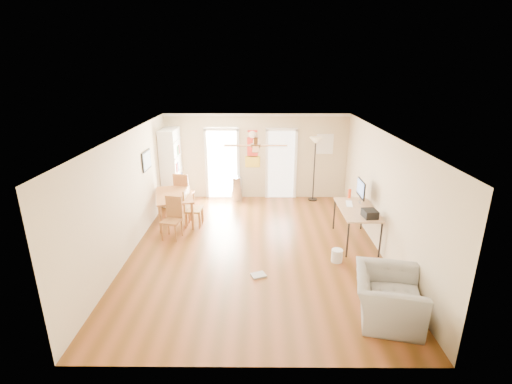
{
  "coord_description": "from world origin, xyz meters",
  "views": [
    {
      "loc": [
        0.05,
        -7.56,
        3.93
      ],
      "look_at": [
        0.0,
        0.6,
        1.15
      ],
      "focal_mm": 26.08,
      "sensor_mm": 36.0,
      "label": 1
    }
  ],
  "objects_px": {
    "armchair": "(388,297)",
    "torchiere_lamp": "(314,169)",
    "computer_desk": "(355,225)",
    "dining_table": "(175,208)",
    "printer": "(370,214)",
    "wastebasket_a": "(337,256)",
    "trash_can": "(237,189)",
    "dining_chair_near": "(171,219)",
    "dining_chair_far": "(184,191)",
    "dining_chair_right_a": "(194,206)",
    "dining_chair_right_b": "(193,208)",
    "bookshelf": "(171,167)"
  },
  "relations": [
    {
      "from": "trash_can",
      "to": "printer",
      "type": "xyz_separation_m",
      "value": [
        3.05,
        -3.34,
        0.55
      ]
    },
    {
      "from": "dining_chair_near",
      "to": "trash_can",
      "type": "height_order",
      "value": "dining_chair_near"
    },
    {
      "from": "dining_chair_near",
      "to": "dining_chair_far",
      "type": "bearing_deg",
      "value": 104.81
    },
    {
      "from": "printer",
      "to": "wastebasket_a",
      "type": "height_order",
      "value": "printer"
    },
    {
      "from": "dining_chair_right_b",
      "to": "bookshelf",
      "type": "bearing_deg",
      "value": 30.79
    },
    {
      "from": "bookshelf",
      "to": "dining_chair_right_a",
      "type": "relative_size",
      "value": 2.29
    },
    {
      "from": "dining_chair_right_a",
      "to": "torchiere_lamp",
      "type": "xyz_separation_m",
      "value": [
        3.33,
        1.84,
        0.49
      ]
    },
    {
      "from": "dining_chair_right_b",
      "to": "wastebasket_a",
      "type": "height_order",
      "value": "dining_chair_right_b"
    },
    {
      "from": "dining_chair_near",
      "to": "computer_desk",
      "type": "distance_m",
      "value": 4.32
    },
    {
      "from": "bookshelf",
      "to": "dining_table",
      "type": "relative_size",
      "value": 1.48
    },
    {
      "from": "dining_chair_right_b",
      "to": "armchair",
      "type": "bearing_deg",
      "value": -130.87
    },
    {
      "from": "dining_chair_right_a",
      "to": "dining_chair_right_b",
      "type": "distance_m",
      "value": 0.15
    },
    {
      "from": "wastebasket_a",
      "to": "dining_chair_right_b",
      "type": "bearing_deg",
      "value": 151.13
    },
    {
      "from": "torchiere_lamp",
      "to": "dining_chair_far",
      "type": "bearing_deg",
      "value": -168.58
    },
    {
      "from": "dining_table",
      "to": "dining_chair_far",
      "type": "relative_size",
      "value": 1.4
    },
    {
      "from": "torchiere_lamp",
      "to": "wastebasket_a",
      "type": "distance_m",
      "value": 3.9
    },
    {
      "from": "dining_chair_right_b",
      "to": "dining_table",
      "type": "bearing_deg",
      "value": 62.72
    },
    {
      "from": "dining_chair_far",
      "to": "printer",
      "type": "distance_m",
      "value": 5.23
    },
    {
      "from": "trash_can",
      "to": "printer",
      "type": "height_order",
      "value": "printer"
    },
    {
      "from": "dining_chair_near",
      "to": "armchair",
      "type": "xyz_separation_m",
      "value": [
        4.16,
        -2.94,
        -0.11
      ]
    },
    {
      "from": "trash_can",
      "to": "bookshelf",
      "type": "bearing_deg",
      "value": -174.44
    },
    {
      "from": "armchair",
      "to": "torchiere_lamp",
      "type": "bearing_deg",
      "value": 17.19
    },
    {
      "from": "dining_chair_right_b",
      "to": "printer",
      "type": "xyz_separation_m",
      "value": [
        4.05,
        -1.4,
        0.42
      ]
    },
    {
      "from": "dining_chair_far",
      "to": "wastebasket_a",
      "type": "relative_size",
      "value": 3.94
    },
    {
      "from": "bookshelf",
      "to": "armchair",
      "type": "distance_m",
      "value": 7.19
    },
    {
      "from": "dining_chair_far",
      "to": "armchair",
      "type": "distance_m",
      "value": 6.45
    },
    {
      "from": "torchiere_lamp",
      "to": "printer",
      "type": "distance_m",
      "value": 3.46
    },
    {
      "from": "printer",
      "to": "armchair",
      "type": "relative_size",
      "value": 0.28
    },
    {
      "from": "trash_can",
      "to": "armchair",
      "type": "height_order",
      "value": "armchair"
    },
    {
      "from": "dining_chair_right_a",
      "to": "dining_chair_far",
      "type": "relative_size",
      "value": 0.9
    },
    {
      "from": "dining_table",
      "to": "printer",
      "type": "relative_size",
      "value": 4.57
    },
    {
      "from": "dining_chair_right_b",
      "to": "torchiere_lamp",
      "type": "xyz_separation_m",
      "value": [
        3.33,
        1.99,
        0.48
      ]
    },
    {
      "from": "computer_desk",
      "to": "wastebasket_a",
      "type": "height_order",
      "value": "computer_desk"
    },
    {
      "from": "trash_can",
      "to": "dining_chair_right_a",
      "type": "bearing_deg",
      "value": -118.98
    },
    {
      "from": "dining_chair_right_a",
      "to": "dining_chair_right_b",
      "type": "xyz_separation_m",
      "value": [
        0.0,
        -0.15,
        0.01
      ]
    },
    {
      "from": "bookshelf",
      "to": "dining_chair_right_a",
      "type": "bearing_deg",
      "value": -79.56
    },
    {
      "from": "bookshelf",
      "to": "dining_chair_far",
      "type": "bearing_deg",
      "value": -69.1
    },
    {
      "from": "dining_chair_right_b",
      "to": "dining_chair_near",
      "type": "height_order",
      "value": "dining_chair_near"
    },
    {
      "from": "computer_desk",
      "to": "dining_table",
      "type": "bearing_deg",
      "value": 164.69
    },
    {
      "from": "dining_chair_right_b",
      "to": "dining_chair_near",
      "type": "distance_m",
      "value": 0.83
    },
    {
      "from": "dining_table",
      "to": "armchair",
      "type": "distance_m",
      "value": 5.87
    },
    {
      "from": "dining_chair_right_a",
      "to": "dining_chair_near",
      "type": "bearing_deg",
      "value": 159.43
    },
    {
      "from": "trash_can",
      "to": "computer_desk",
      "type": "relative_size",
      "value": 0.48
    },
    {
      "from": "dining_chair_right_b",
      "to": "trash_can",
      "type": "relative_size",
      "value": 1.34
    },
    {
      "from": "trash_can",
      "to": "computer_desk",
      "type": "xyz_separation_m",
      "value": [
        2.92,
        -2.84,
        0.05
      ]
    },
    {
      "from": "computer_desk",
      "to": "wastebasket_a",
      "type": "bearing_deg",
      "value": -122.64
    },
    {
      "from": "dining_table",
      "to": "dining_chair_far",
      "type": "xyz_separation_m",
      "value": [
        0.09,
        0.89,
        0.16
      ]
    },
    {
      "from": "torchiere_lamp",
      "to": "printer",
      "type": "xyz_separation_m",
      "value": [
        0.72,
        -3.38,
        -0.05
      ]
    },
    {
      "from": "dining_chair_right_a",
      "to": "wastebasket_a",
      "type": "xyz_separation_m",
      "value": [
        3.31,
        -1.97,
        -0.35
      ]
    },
    {
      "from": "dining_chair_near",
      "to": "armchair",
      "type": "distance_m",
      "value": 5.09
    }
  ]
}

